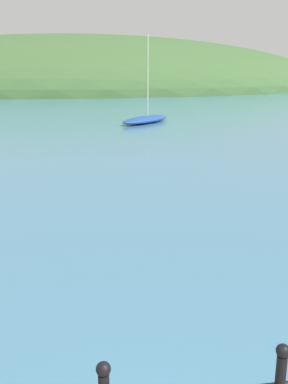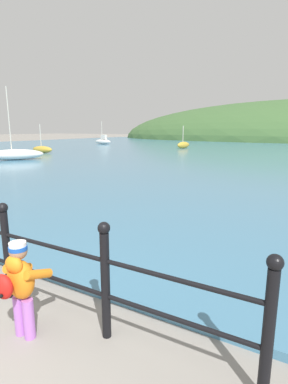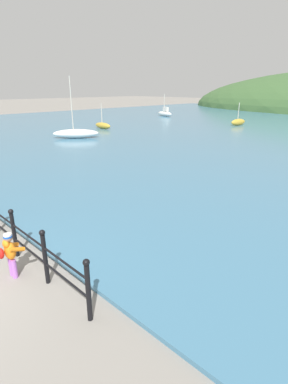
# 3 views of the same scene
# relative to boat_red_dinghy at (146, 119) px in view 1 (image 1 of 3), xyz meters

# --- Properties ---
(water) EXTENTS (80.00, 60.00, 0.10)m
(water) POSITION_rel_boat_red_dinghy_xyz_m (-3.57, 7.21, -0.27)
(water) COLOR teal
(water) RESTS_ON ground
(far_hillside) EXTENTS (75.37, 41.45, 14.97)m
(far_hillside) POSITION_rel_boat_red_dinghy_xyz_m (-3.57, 40.54, -0.32)
(far_hillside) COLOR #3D6033
(far_hillside) RESTS_ON ground
(boat_red_dinghy) EXTENTS (3.83, 3.93, 4.97)m
(boat_red_dinghy) POSITION_rel_boat_red_dinghy_xyz_m (0.00, 0.00, 0.00)
(boat_red_dinghy) COLOR #1E4793
(boat_red_dinghy) RESTS_ON water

